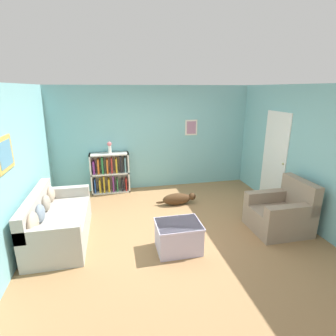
% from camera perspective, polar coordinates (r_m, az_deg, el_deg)
% --- Properties ---
extents(ground_plane, '(14.00, 14.00, 0.00)m').
position_cam_1_polar(ground_plane, '(5.10, 0.97, -12.66)').
color(ground_plane, '#997047').
extents(wall_back, '(5.60, 0.13, 2.60)m').
position_cam_1_polar(wall_back, '(6.76, -3.31, 6.52)').
color(wall_back, '#7AB7BC').
rests_on(wall_back, ground_plane).
extents(wall_left, '(0.13, 5.00, 2.60)m').
position_cam_1_polar(wall_left, '(4.74, -30.54, -0.37)').
color(wall_left, '#7AB7BC').
rests_on(wall_left, ground_plane).
extents(wall_right, '(0.16, 5.00, 2.60)m').
position_cam_1_polar(wall_right, '(5.74, 26.63, 2.79)').
color(wall_right, '#7AB7BC').
rests_on(wall_right, ground_plane).
extents(couch, '(0.88, 1.75, 0.85)m').
position_cam_1_polar(couch, '(4.95, -23.03, -10.85)').
color(couch, '#ADA89E').
rests_on(couch, ground_plane).
extents(bookshelf, '(0.94, 0.29, 1.01)m').
position_cam_1_polar(bookshelf, '(6.68, -12.49, -1.12)').
color(bookshelf, silver).
rests_on(bookshelf, ground_plane).
extents(recliner_chair, '(0.96, 0.86, 0.95)m').
position_cam_1_polar(recliner_chair, '(5.29, 23.50, -8.94)').
color(recliner_chair, gray).
rests_on(recliner_chair, ground_plane).
extents(coffee_table, '(0.71, 0.56, 0.48)m').
position_cam_1_polar(coffee_table, '(4.35, 2.27, -14.54)').
color(coffee_table, '#BCB2D1').
rests_on(coffee_table, ground_plane).
extents(dog, '(0.92, 0.24, 0.27)m').
position_cam_1_polar(dog, '(5.94, 2.20, -6.72)').
color(dog, '#472D19').
rests_on(dog, ground_plane).
extents(vase, '(0.11, 0.11, 0.29)m').
position_cam_1_polar(vase, '(6.49, -12.62, 4.53)').
color(vase, silver).
rests_on(vase, bookshelf).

